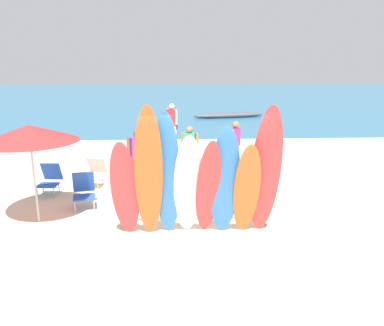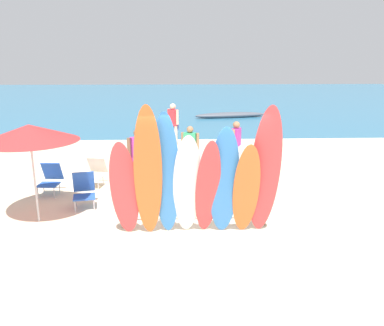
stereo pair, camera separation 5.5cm
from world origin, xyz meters
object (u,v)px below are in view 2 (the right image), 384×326
object	(u,v)px
surfboard_red_0	(124,190)
distant_boat	(230,115)
surfboard_orange_6	(246,191)
beach_chair_red	(84,189)
surfboard_orange_1	(148,175)
beach_chair_blue	(50,178)
surfboard_red_7	(265,173)
surfboard_rack	(194,200)
surfboard_red_4	(208,189)
beachgoer_near_rack	(190,147)
surfboard_blue_2	(166,177)
beachgoer_midbeach	(138,154)
surfboard_blue_5	(224,183)
beachgoer_strolling	(173,122)
beachgoer_by_water	(236,143)
surfboard_white_3	(187,186)
beach_umbrella	(29,133)
beach_chair_striped	(95,171)

from	to	relation	value
surfboard_red_0	distant_boat	distance (m)	16.79
surfboard_red_0	surfboard_orange_6	distance (m)	2.32
beach_chair_red	surfboard_red_0	bearing A→B (deg)	-67.43
surfboard_orange_1	beach_chair_blue	size ratio (longest dim) A/B	3.51
surfboard_orange_6	beach_chair_blue	size ratio (longest dim) A/B	2.57
surfboard_orange_1	surfboard_red_7	size ratio (longest dim) A/B	1.03
surfboard_red_7	surfboard_rack	bearing A→B (deg)	157.36
surfboard_red_4	beachgoer_near_rack	size ratio (longest dim) A/B	1.46
surfboard_orange_1	surfboard_blue_2	size ratio (longest dim) A/B	1.07
surfboard_orange_1	surfboard_orange_6	world-z (taller)	surfboard_orange_1
beachgoer_midbeach	beach_chair_blue	distance (m)	2.36
surfboard_blue_2	surfboard_blue_5	distance (m)	1.10
surfboard_red_0	surfboard_red_4	bearing A→B (deg)	1.35
beachgoer_strolling	beach_chair_red	size ratio (longest dim) A/B	2.06
beachgoer_by_water	distant_boat	xyz separation A→B (m)	(1.43, 11.52, -0.75)
surfboard_blue_5	beach_chair_red	distance (m)	3.67
surfboard_white_3	distant_boat	distance (m)	16.57
surfboard_red_7	distant_boat	world-z (taller)	surfboard_red_7
surfboard_rack	beach_umbrella	size ratio (longest dim) A/B	1.44
surfboard_orange_6	surfboard_red_7	bearing A→B (deg)	-0.10
surfboard_orange_6	beachgoer_by_water	xyz separation A→B (m)	(0.53, 4.78, -0.08)
surfboard_red_0	surfboard_orange_6	xyz separation A→B (m)	(2.32, -0.10, -0.01)
surfboard_red_7	beachgoer_midbeach	bearing A→B (deg)	133.23
beach_umbrella	beach_chair_red	bearing A→B (deg)	46.59
beachgoer_midbeach	beach_chair_blue	bearing A→B (deg)	160.13
beachgoer_strolling	distant_boat	xyz separation A→B (m)	(3.43, 7.76, -0.84)
surfboard_rack	beachgoer_by_water	size ratio (longest dim) A/B	1.95
surfboard_blue_5	surfboard_red_7	xyz separation A→B (m)	(0.76, -0.04, 0.20)
surfboard_red_4	beachgoer_near_rack	distance (m)	4.47
surfboard_orange_1	beach_chair_red	world-z (taller)	surfboard_orange_1
surfboard_rack	beach_chair_striped	bearing A→B (deg)	132.83
surfboard_orange_6	beachgoer_strolling	size ratio (longest dim) A/B	1.21
surfboard_red_4	distant_boat	bearing A→B (deg)	75.15
surfboard_blue_5	surfboard_orange_1	bearing A→B (deg)	-171.26
surfboard_red_7	beach_chair_blue	bearing A→B (deg)	153.41
surfboard_red_4	beach_umbrella	size ratio (longest dim) A/B	1.02
beach_chair_striped	surfboard_blue_5	bearing A→B (deg)	-37.28
beach_umbrella	surfboard_white_3	bearing A→B (deg)	-16.53
beachgoer_near_rack	beach_chair_blue	size ratio (longest dim) A/B	1.82
beachgoer_by_water	distant_boat	size ratio (longest dim) A/B	0.35
surfboard_orange_1	beach_chair_red	distance (m)	2.76
beachgoer_near_rack	beach_chair_striped	xyz separation A→B (m)	(-2.68, -1.05, -0.43)
surfboard_red_4	beach_chair_red	world-z (taller)	surfboard_red_4
beach_chair_red	beach_chair_striped	world-z (taller)	beach_chair_red
surfboard_blue_2	beachgoer_strolling	xyz separation A→B (m)	(0.05, 8.54, -0.29)
beachgoer_strolling	beach_chair_striped	xyz separation A→B (m)	(-2.13, -5.09, -0.57)
surfboard_rack	beachgoer_strolling	distance (m)	7.95
surfboard_blue_2	surfboard_red_0	bearing A→B (deg)	174.92
surfboard_rack	surfboard_blue_2	distance (m)	1.08
surfboard_white_3	beach_chair_striped	distance (m)	4.25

